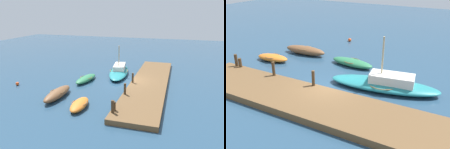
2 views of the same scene
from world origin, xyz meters
TOP-DOWN VIEW (x-y plane):
  - ground_plane at (0.00, 0.00)m, footprint 84.00×84.00m
  - dock_platform at (0.00, -2.22)m, footprint 19.51×3.94m
  - sailboat_teal at (3.33, 2.21)m, footprint 7.98×3.47m
  - dinghy_orange at (-7.62, 2.77)m, footprint 3.20×1.52m
  - rowboat_brown at (-6.14, 5.78)m, footprint 4.41×1.37m
  - rowboat_green at (-0.71, 5.17)m, footprint 4.09×1.76m
  - mooring_post_west at (-8.50, -0.50)m, footprint 0.24×0.24m
  - mooring_post_mid_west at (-8.07, -0.50)m, footprint 0.26×0.26m
  - mooring_post_mid_east at (-4.48, -0.50)m, footprint 0.23×0.23m
  - mooring_post_east at (-0.90, -0.50)m, footprint 0.22×0.22m
  - marker_buoy at (-4.34, 11.96)m, footprint 0.39×0.39m

SIDE VIEW (x-z plane):
  - ground_plane at x=0.00m, z-range 0.00..0.00m
  - marker_buoy at x=-4.34m, z-range 0.00..0.39m
  - dock_platform at x=0.00m, z-range 0.00..0.45m
  - rowboat_green at x=-0.71m, z-range 0.01..0.62m
  - dinghy_orange at x=-7.62m, z-range 0.01..0.62m
  - rowboat_brown at x=-6.14m, z-range 0.01..0.82m
  - sailboat_teal at x=3.33m, z-range -1.46..2.34m
  - mooring_post_mid_west at x=-8.07m, z-range 0.45..1.18m
  - mooring_post_west at x=-8.50m, z-range 0.45..1.46m
  - mooring_post_mid_east at x=-4.48m, z-range 0.45..1.53m
  - mooring_post_east at x=-0.90m, z-range 0.45..1.54m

